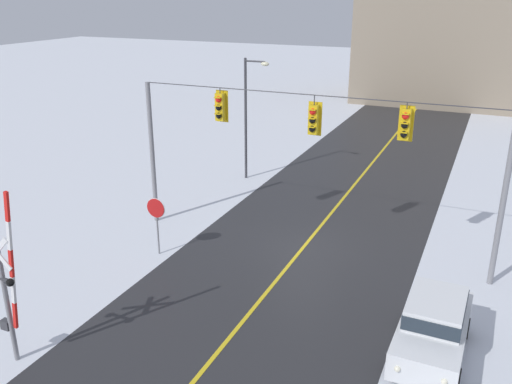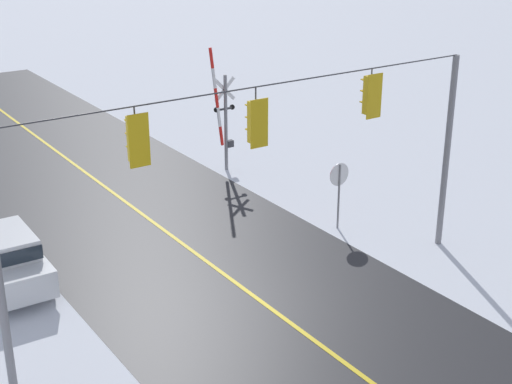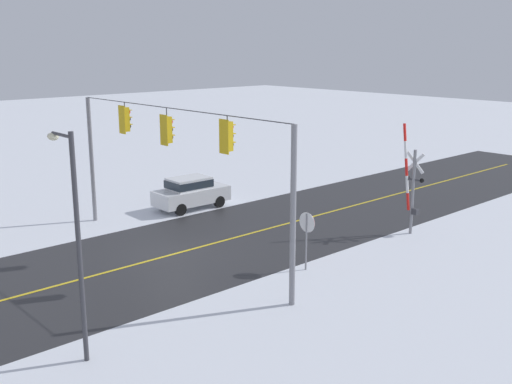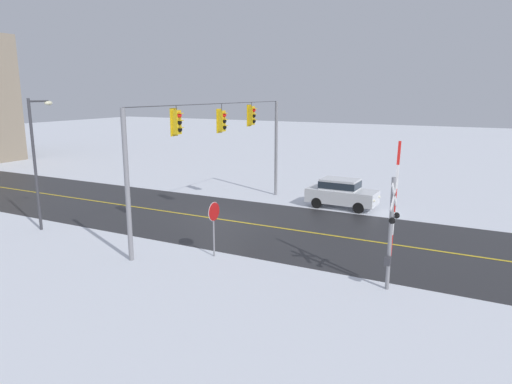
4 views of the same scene
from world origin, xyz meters
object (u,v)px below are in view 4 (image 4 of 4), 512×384
at_px(railroad_crossing, 392,224).
at_px(streetlamp_near, 37,152).
at_px(parked_car_white, 341,192).
at_px(stop_sign, 214,217).

bearing_deg(railroad_crossing, streetlamp_near, 92.07).
height_order(railroad_crossing, streetlamp_near, streetlamp_near).
bearing_deg(streetlamp_near, parked_car_white, -47.03).
bearing_deg(streetlamp_near, stop_sign, -86.78).
height_order(parked_car_white, streetlamp_near, streetlamp_near).
xyz_separation_m(parked_car_white, streetlamp_near, (-11.18, 12.00, 2.96)).
bearing_deg(railroad_crossing, parked_car_white, 25.46).
height_order(stop_sign, streetlamp_near, streetlamp_near).
bearing_deg(parked_car_white, railroad_crossing, -154.54).
bearing_deg(stop_sign, streetlamp_near, 93.22).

